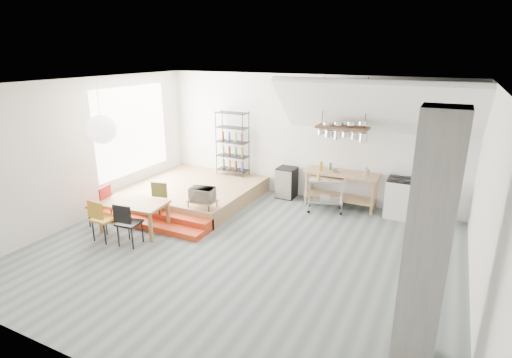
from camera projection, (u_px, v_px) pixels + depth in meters
The scene contains 26 objects.
floor at pixel (242, 251), 7.85m from camera, with size 8.00×8.00×0.00m, color slate.
wall_back at pixel (305, 138), 10.35m from camera, with size 8.00×0.04×3.20m, color silver.
wall_left at pixel (86, 150), 9.05m from camera, with size 0.04×7.00×3.20m, color silver.
wall_right at pixel (488, 209), 5.67m from camera, with size 0.04×7.00×3.20m, color silver.
ceiling at pixel (240, 84), 6.87m from camera, with size 8.00×7.00×0.02m, color white.
slope_ceiling at pixel (375, 108), 8.78m from camera, with size 4.40×1.80×0.15m, color white.
window_pane at pixel (133, 130), 10.26m from camera, with size 0.02×2.50×2.20m, color white.
platform at pixel (194, 191), 10.55m from camera, with size 3.00×3.00×0.40m, color #9F7C4F.
step_lower at pixel (145, 223), 8.93m from camera, with size 3.00×0.35×0.13m, color red.
step_upper at pixel (155, 215), 9.21m from camera, with size 3.00×0.35×0.27m, color red.
concrete_column at pixel (427, 243), 4.69m from camera, with size 0.50×0.50×3.20m, color slate.
kitchen_counter at pixel (341, 183), 9.88m from camera, with size 1.80×0.60×0.91m.
stove at pixel (399, 197), 9.34m from camera, with size 0.60×0.60×1.18m.
pot_rack at pixel (343, 131), 9.26m from camera, with size 1.20×0.50×1.43m.
wire_shelving at pixel (232, 143), 11.02m from camera, with size 0.88×0.38×1.80m.
microwave_shelf at pixel (202, 201), 8.91m from camera, with size 0.60×0.40×0.16m.
paper_lantern at pixel (102, 129), 8.25m from camera, with size 0.60×0.60×0.60m, color white.
dining_table at pixel (133, 205), 8.55m from camera, with size 1.49×0.94×0.67m.
chair_mustard at pixel (101, 217), 8.09m from camera, with size 0.43×0.43×0.91m.
chair_black at pixel (127, 221), 7.88m from camera, with size 0.46×0.46×0.92m.
chair_olive at pixel (157, 199), 9.09m from camera, with size 0.48×0.48×0.89m.
chair_red at pixel (102, 202), 8.84m from camera, with size 0.51×0.51×0.92m.
rolling_cart at pixel (326, 190), 9.63m from camera, with size 0.93×0.68×0.83m.
mini_fridge at pixel (287, 182), 10.61m from camera, with size 0.48×0.48×0.82m, color black.
microwave at pixel (202, 194), 8.86m from camera, with size 0.53×0.36×0.30m, color beige.
bowl at pixel (335, 171), 9.80m from camera, with size 0.21×0.21×0.05m, color silver.
Camera 1 is at (3.36, -6.19, 3.76)m, focal length 28.00 mm.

